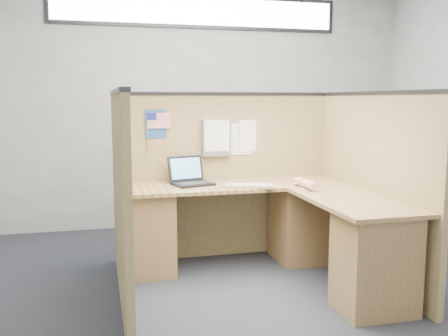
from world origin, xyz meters
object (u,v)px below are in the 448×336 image
object	(u,v)px
l_desk	(269,232)
laptop	(192,177)
mouse	(299,183)
keyboard	(249,186)

from	to	relation	value
l_desk	laptop	xyz separation A→B (m)	(-0.54, 0.49, 0.40)
mouse	laptop	bearing A→B (deg)	160.86
l_desk	keyboard	size ratio (longest dim) A/B	4.47
l_desk	mouse	distance (m)	0.53
l_desk	keyboard	bearing A→B (deg)	120.66
l_desk	laptop	distance (m)	0.83
laptop	mouse	bearing A→B (deg)	-34.54
laptop	keyboard	world-z (taller)	laptop
l_desk	laptop	size ratio (longest dim) A/B	4.99
l_desk	keyboard	distance (m)	0.41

